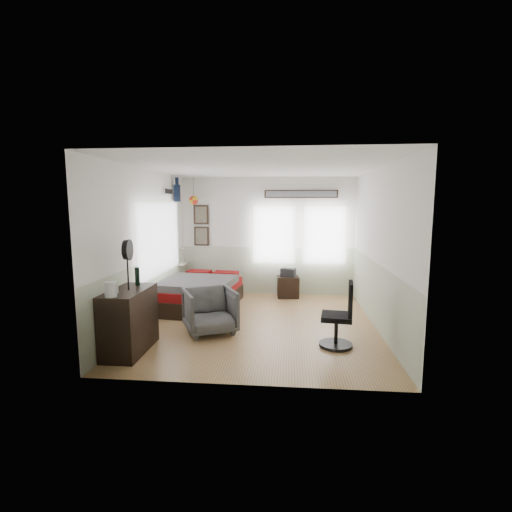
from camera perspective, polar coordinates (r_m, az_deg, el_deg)
The scene contains 12 objects.
ground_plane at distance 6.65m, azimuth 0.55°, elevation -10.41°, with size 4.00×4.50×0.01m, color #976C43.
room_shell at distance 6.52m, azimuth 0.02°, elevation 3.76°, with size 4.02×4.52×2.71m.
wall_decor at distance 8.40m, azimuth -5.91°, elevation 7.99°, with size 3.55×1.32×1.44m.
bed at distance 7.68m, azimuth -8.61°, elevation -5.62°, with size 1.56×2.06×0.61m.
dresser at distance 5.63m, azimuth -18.90°, elevation -9.41°, with size 0.48×1.00×0.90m, color black.
armchair at distance 6.17m, azimuth -7.08°, elevation -8.35°, with size 0.78×0.80×0.73m, color #5A5A5A.
nightstand at distance 8.43m, azimuth 4.94°, elevation -4.76°, with size 0.48×0.38×0.48m, color black.
task_chair at distance 5.64m, azimuth 12.83°, elevation -9.67°, with size 0.49×0.49×0.98m.
kettle at distance 5.15m, azimuth -21.44°, elevation -4.80°, with size 0.17×0.15×0.20m.
bottle at distance 5.74m, azimuth -17.80°, elevation -2.98°, with size 0.07×0.07×0.27m, color black.
stand_fan at distance 5.39m, azimuth -19.16°, elevation 0.76°, with size 0.10×0.29×0.71m.
black_bag at distance 8.36m, azimuth 4.97°, elevation -2.55°, with size 0.32×0.20×0.19m, color black.
Camera 1 is at (0.51, -6.29, 2.09)m, focal length 26.00 mm.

